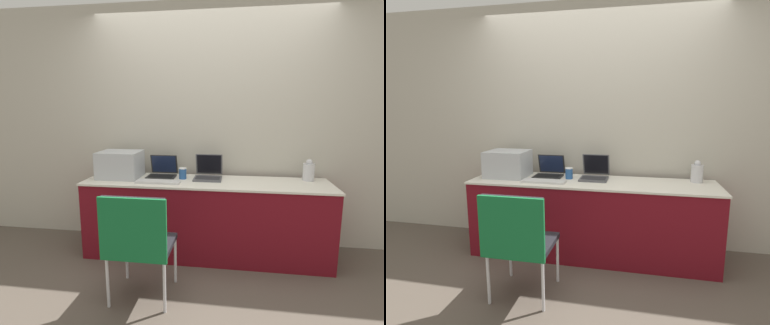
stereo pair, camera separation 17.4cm
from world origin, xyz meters
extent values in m
plane|color=brown|center=(0.00, 0.00, 0.00)|extent=(14.00, 14.00, 0.00)
cube|color=#B7B2A3|center=(0.00, 0.67, 1.30)|extent=(8.00, 0.05, 2.60)
cube|color=maroon|center=(0.00, 0.28, 0.38)|extent=(2.43, 0.57, 0.76)
cube|color=silver|center=(0.00, 0.28, 0.77)|extent=(2.45, 0.59, 0.02)
cube|color=#B2B7BC|center=(-0.91, 0.33, 0.92)|extent=(0.42, 0.36, 0.28)
cube|color=black|center=(-0.91, 0.29, 1.03)|extent=(0.34, 0.27, 0.05)
cube|color=black|center=(-0.48, 0.37, 0.79)|extent=(0.29, 0.21, 0.02)
cube|color=black|center=(-0.48, 0.35, 0.80)|extent=(0.26, 0.12, 0.00)
cube|color=black|center=(-0.48, 0.50, 0.90)|extent=(0.29, 0.07, 0.21)
cube|color=#192342|center=(-0.48, 0.50, 0.90)|extent=(0.26, 0.06, 0.18)
cube|color=#4C4C51|center=(0.01, 0.35, 0.79)|extent=(0.28, 0.24, 0.02)
cube|color=#2D2D30|center=(0.01, 0.34, 0.80)|extent=(0.25, 0.13, 0.00)
cube|color=#4C4C51|center=(0.01, 0.51, 0.91)|extent=(0.28, 0.09, 0.23)
cube|color=black|center=(0.01, 0.50, 0.91)|extent=(0.25, 0.07, 0.20)
cube|color=silver|center=(-0.45, 0.15, 0.79)|extent=(0.43, 0.14, 0.02)
cylinder|color=#285699|center=(-0.24, 0.35, 0.83)|extent=(0.08, 0.08, 0.11)
cylinder|color=white|center=(-0.24, 0.35, 0.89)|extent=(0.08, 0.08, 0.01)
cylinder|color=silver|center=(1.02, 0.46, 0.87)|extent=(0.12, 0.12, 0.17)
sphere|color=silver|center=(1.02, 0.46, 0.97)|extent=(0.06, 0.06, 0.06)
cube|color=black|center=(-0.42, -0.47, 0.43)|extent=(0.48, 0.44, 0.04)
cube|color=black|center=(-0.42, -0.67, 0.67)|extent=(0.48, 0.03, 0.43)
cylinder|color=silver|center=(-0.64, -0.27, 0.21)|extent=(0.02, 0.02, 0.41)
cylinder|color=silver|center=(-0.21, -0.27, 0.21)|extent=(0.02, 0.02, 0.41)
cylinder|color=silver|center=(-0.64, -0.67, 0.21)|extent=(0.02, 0.02, 0.41)
cylinder|color=silver|center=(-0.21, -0.67, 0.21)|extent=(0.02, 0.02, 0.41)
cube|color=#146633|center=(-0.42, -0.70, 0.65)|extent=(0.50, 0.02, 0.48)
camera|label=1|loc=(0.28, -2.62, 1.50)|focal=28.00mm
camera|label=2|loc=(0.45, -2.59, 1.50)|focal=28.00mm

